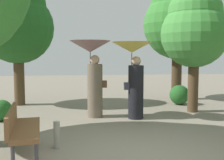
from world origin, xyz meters
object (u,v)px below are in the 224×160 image
person_left (92,64)px  tree_mid_left (17,21)px  tree_far_back (195,28)px  path_marker_post (57,135)px  tree_mid_right (178,19)px  person_right (134,67)px  park_bench (21,127)px

person_left → tree_mid_left: tree_mid_left is taller
tree_far_back → path_marker_post: bearing=-143.9°
tree_mid_left → person_left: bearing=-42.6°
tree_mid_right → tree_far_back: 2.49m
person_right → tree_mid_left: 4.63m
person_left → tree_mid_right: 4.72m
park_bench → tree_mid_right: size_ratio=0.32×
person_right → tree_far_back: bearing=-80.0°
park_bench → path_marker_post: park_bench is taller
tree_far_back → path_marker_post: 5.39m
person_right → path_marker_post: 3.15m
path_marker_post → tree_mid_left: bearing=108.6°
person_left → tree_far_back: (3.11, 0.31, 1.08)m
person_right → park_bench: person_right is taller
person_right → tree_far_back: (2.01, 0.66, 1.15)m
tree_mid_left → path_marker_post: bearing=-71.4°
tree_mid_left → park_bench: bearing=-78.5°
person_right → person_left: bearing=64.6°
path_marker_post → person_right: bearing=48.9°
person_right → path_marker_post: size_ratio=4.10×
person_left → tree_mid_right: size_ratio=0.45×
tree_far_back → person_right: bearing=-161.8°
tree_mid_left → tree_mid_right: 5.95m
tree_mid_right → path_marker_post: (-4.31, -5.26, -2.91)m
person_right → tree_mid_right: bearing=-46.1°
tree_mid_left → tree_mid_right: size_ratio=0.92×
tree_mid_left → path_marker_post: 5.71m
person_left → tree_mid_left: 3.60m
tree_far_back → path_marker_post: size_ratio=7.48×
person_right → tree_far_back: tree_far_back is taller
person_right → park_bench: bearing=127.0°
park_bench → tree_mid_left: (-1.04, 5.09, 2.40)m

